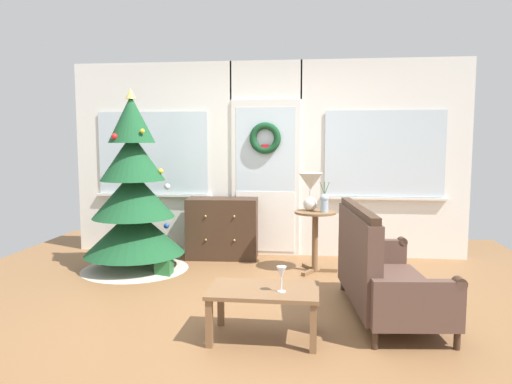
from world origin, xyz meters
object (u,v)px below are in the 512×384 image
side_table (315,229)px  gift_box (164,267)px  flower_vase (324,202)px  christmas_tree (134,203)px  table_lamp (310,186)px  wine_glass (282,273)px  dresser_cabinet (222,228)px  settee_sofa (379,273)px  coffee_table (264,296)px

side_table → gift_box: (-1.70, -0.36, -0.41)m
side_table → flower_vase: bearing=-31.0°
flower_vase → gift_box: size_ratio=1.94×
christmas_tree → gift_box: (0.42, -0.23, -0.70)m
table_lamp → wine_glass: size_ratio=2.26×
wine_glass → gift_box: size_ratio=1.08×
flower_vase → wine_glass: flower_vase is taller
gift_box → dresser_cabinet: bearing=60.3°
dresser_cabinet → flower_vase: size_ratio=2.63×
christmas_tree → settee_sofa: size_ratio=1.33×
christmas_tree → coffee_table: 2.56m
wine_glass → gift_box: (-1.44, 1.68, -0.44)m
wine_glass → gift_box: wine_glass is taller
dresser_cabinet → table_lamp: size_ratio=2.09×
coffee_table → wine_glass: wine_glass is taller
side_table → wine_glass: side_table is taller
side_table → flower_vase: 0.34m
table_lamp → coffee_table: bearing=-99.5°
settee_sofa → side_table: size_ratio=2.24×
flower_vase → coffee_table: bearing=-104.6°
dresser_cabinet → coffee_table: bearing=-72.4°
side_table → wine_glass: 2.05m
dresser_cabinet → wine_glass: bearing=-70.0°
settee_sofa → flower_vase: (-0.45, 1.29, 0.45)m
christmas_tree → table_lamp: christmas_tree is taller
wine_glass → coffee_table: bearing=153.8°
dresser_cabinet → settee_sofa: (1.74, -1.88, -0.01)m
flower_vase → wine_glass: (-0.36, -1.98, -0.29)m
table_lamp → gift_box: bearing=-166.3°
dresser_cabinet → wine_glass: 2.73m
table_lamp → side_table: bearing=-33.7°
settee_sofa → table_lamp: (-0.61, 1.39, 0.62)m
settee_sofa → table_lamp: 1.64m
christmas_tree → side_table: size_ratio=2.99×
christmas_tree → table_lamp: bearing=4.9°
side_table → coffee_table: (-0.40, -1.97, -0.17)m
table_lamp → flower_vase: size_ratio=1.26×
christmas_tree → flower_vase: bearing=1.9°
coffee_table → christmas_tree: bearing=133.2°
coffee_table → side_table: bearing=78.6°
table_lamp → flower_vase: table_lamp is taller
dresser_cabinet → table_lamp: 1.37m
christmas_tree → wine_glass: christmas_tree is taller
side_table → table_lamp: size_ratio=1.61×
settee_sofa → gift_box: (-2.25, 0.99, -0.29)m
christmas_tree → gift_box: size_ratio=11.71×
settee_sofa → gift_box: settee_sofa is taller
table_lamp → gift_box: (-1.64, -0.40, -0.90)m
settee_sofa → gift_box: 2.47m
dresser_cabinet → wine_glass: size_ratio=4.72×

